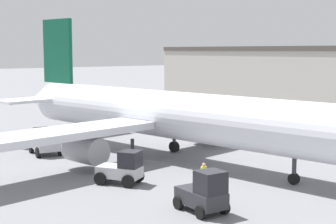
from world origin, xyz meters
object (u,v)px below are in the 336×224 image
(ground_crew_worker, at_px, (204,176))
(baggage_tug, at_px, (204,193))
(airplane, at_px, (159,114))
(pushback_tug, at_px, (123,169))
(belt_loader_truck, at_px, (46,142))

(ground_crew_worker, relative_size, baggage_tug, 0.57)
(airplane, height_order, baggage_tug, airplane)
(airplane, height_order, pushback_tug, airplane)
(ground_crew_worker, distance_m, pushback_tug, 5.18)
(airplane, distance_m, ground_crew_worker, 10.21)
(baggage_tug, distance_m, pushback_tug, 7.44)
(ground_crew_worker, xyz_separation_m, belt_loader_truck, (-15.59, -3.11, 0.12))
(airplane, distance_m, pushback_tug, 8.72)
(belt_loader_truck, relative_size, pushback_tug, 1.03)
(baggage_tug, height_order, pushback_tug, baggage_tug)
(airplane, xyz_separation_m, pushback_tug, (5.12, -6.63, -2.44))
(ground_crew_worker, bearing_deg, baggage_tug, -170.29)
(baggage_tug, distance_m, belt_loader_truck, 18.89)
(ground_crew_worker, xyz_separation_m, pushback_tug, (-4.13, -3.13, 0.10))
(airplane, bearing_deg, pushback_tug, -61.42)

